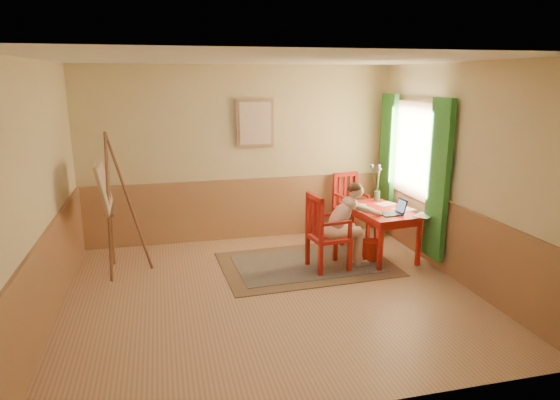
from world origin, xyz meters
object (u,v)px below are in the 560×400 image
object	(u,v)px
chair_back	(350,205)
laptop	(394,211)
easel	(107,191)
table	(379,215)
figure	(345,222)
chair_left	(325,232)

from	to	relation	value
chair_back	laptop	world-z (taller)	chair_back
laptop	easel	distance (m)	3.94
table	figure	xyz separation A→B (m)	(-0.66, -0.31, 0.04)
easel	figure	bearing A→B (deg)	-10.10
chair_left	easel	bearing A→B (deg)	168.27
table	chair_back	size ratio (longest dim) A/B	1.22
chair_left	chair_back	size ratio (longest dim) A/B	1.03
chair_left	laptop	size ratio (longest dim) A/B	2.90
table	easel	size ratio (longest dim) A/B	0.66
figure	easel	bearing A→B (deg)	169.90
figure	laptop	xyz separation A→B (m)	(0.74, -0.00, 0.10)
chair_left	easel	xyz separation A→B (m)	(-2.85, 0.59, 0.61)
figure	easel	distance (m)	3.23
laptop	figure	bearing A→B (deg)	179.81
easel	table	bearing A→B (deg)	-3.80
figure	chair_back	bearing A→B (deg)	65.76
chair_left	laptop	xyz separation A→B (m)	(1.04, 0.03, 0.22)
figure	laptop	distance (m)	0.74
chair_left	laptop	distance (m)	1.06
chair_back	easel	size ratio (longest dim) A/B	0.54
laptop	easel	xyz separation A→B (m)	(-3.88, 0.56, 0.38)
table	easel	xyz separation A→B (m)	(-3.81, 0.25, 0.52)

